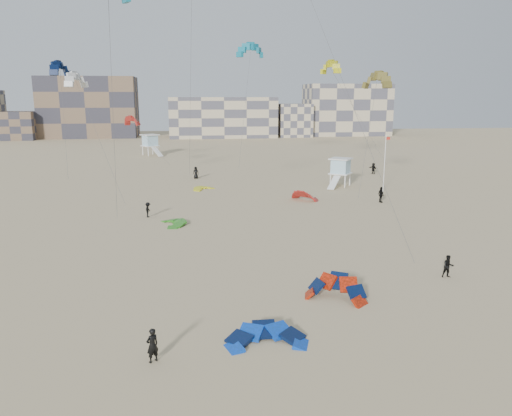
{
  "coord_description": "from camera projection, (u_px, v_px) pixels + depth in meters",
  "views": [
    {
      "loc": [
        -0.77,
        -25.51,
        12.28
      ],
      "look_at": [
        3.53,
        6.0,
        5.14
      ],
      "focal_mm": 35.0,
      "sensor_mm": 36.0,
      "label": 1
    }
  ],
  "objects": [
    {
      "name": "kitesurfer_c",
      "position": [
        148.0,
        210.0,
        51.59
      ],
      "size": [
        0.78,
        1.12,
        1.58
      ],
      "primitive_type": "imported",
      "rotation": [
        0.0,
        0.0,
        1.36
      ],
      "color": "black",
      "rests_on": "ground"
    },
    {
      "name": "kite_fly_yellow",
      "position": [
        330.0,
        68.0,
        79.12
      ],
      "size": [
        12.77,
        5.13,
        16.79
      ],
      "rotation": [
        0.0,
        0.0,
        -1.15
      ],
      "color": "gold",
      "rests_on": "ground"
    },
    {
      "name": "kitesurfer_e",
      "position": [
        196.0,
        173.0,
        75.79
      ],
      "size": [
        1.01,
        0.77,
        1.84
      ],
      "primitive_type": "imported",
      "rotation": [
        0.0,
        0.0,
        -0.22
      ],
      "color": "black",
      "rests_on": "ground"
    },
    {
      "name": "kitesurfer_f",
      "position": [
        373.0,
        168.0,
        80.53
      ],
      "size": [
        1.09,
        1.74,
        1.79
      ],
      "primitive_type": "imported",
      "rotation": [
        0.0,
        0.0,
        -1.2
      ],
      "color": "black",
      "rests_on": "ground"
    },
    {
      "name": "flagpole",
      "position": [
        385.0,
        162.0,
        64.87
      ],
      "size": [
        0.6,
        0.09,
        7.44
      ],
      "color": "white",
      "rests_on": "ground"
    },
    {
      "name": "kite_ground_orange",
      "position": [
        335.0,
        299.0,
        30.89
      ],
      "size": [
        5.17,
        5.18,
        3.79
      ],
      "primitive_type": null,
      "rotation": [
        0.82,
        0.0,
        -0.56
      ],
      "color": "#FF280D",
      "rests_on": "ground"
    },
    {
      "name": "kitesurfer_b",
      "position": [
        448.0,
        266.0,
        34.42
      ],
      "size": [
        0.84,
        0.69,
        1.58
      ],
      "primitive_type": "imported",
      "rotation": [
        0.0,
        0.0,
        -0.12
      ],
      "color": "black",
      "rests_on": "ground"
    },
    {
      "name": "kite_fly_red",
      "position": [
        132.0,
        122.0,
        81.03
      ],
      "size": [
        8.01,
        4.37,
        8.54
      ],
      "rotation": [
        0.0,
        0.0,
        2.35
      ],
      "color": "#B72A10",
      "rests_on": "ground"
    },
    {
      "name": "condo_fill_left",
      "position": [
        15.0,
        126.0,
        143.72
      ],
      "size": [
        12.0,
        10.0,
        8.0
      ],
      "primitive_type": "cube",
      "color": "brown",
      "rests_on": "ground"
    },
    {
      "name": "kite_fly_grey",
      "position": [
        76.0,
        81.0,
        59.64
      ],
      "size": [
        8.54,
        12.78,
        14.3
      ],
      "rotation": [
        0.0,
        0.0,
        1.13
      ],
      "color": "white",
      "rests_on": "ground"
    },
    {
      "name": "kitesurfer_d",
      "position": [
        381.0,
        195.0,
        58.74
      ],
      "size": [
        0.63,
        1.16,
        1.88
      ],
      "primitive_type": "imported",
      "rotation": [
        0.0,
        0.0,
        1.73
      ],
      "color": "black",
      "rests_on": "ground"
    },
    {
      "name": "condo_mid",
      "position": [
        222.0,
        117.0,
        153.13
      ],
      "size": [
        32.0,
        16.0,
        12.0
      ],
      "primitive_type": "cube",
      "color": "#C0AF8D",
      "rests_on": "ground"
    },
    {
      "name": "kitesurfer_main",
      "position": [
        152.0,
        345.0,
        23.4
      ],
      "size": [
        0.74,
        0.69,
        1.7
      ],
      "primitive_type": "imported",
      "rotation": [
        0.0,
        0.0,
        3.74
      ],
      "color": "black",
      "rests_on": "ground"
    },
    {
      "name": "kite_fly_teal_b",
      "position": [
        251.0,
        52.0,
        82.47
      ],
      "size": [
        5.49,
        9.04,
        19.8
      ],
      "rotation": [
        0.0,
        0.0,
        0.28
      ],
      "color": "teal",
      "rests_on": "ground"
    },
    {
      "name": "kite_ground_green",
      "position": [
        173.0,
        224.0,
        48.89
      ],
      "size": [
        4.2,
        4.03,
        1.33
      ],
      "primitive_type": null,
      "rotation": [
        0.18,
        0.0,
        -1.34
      ],
      "color": "#2B9220",
      "rests_on": "ground"
    },
    {
      "name": "condo_fill_right",
      "position": [
        294.0,
        120.0,
        154.32
      ],
      "size": [
        10.0,
        10.0,
        10.0
      ],
      "primitive_type": "cube",
      "color": "#C0AF8D",
      "rests_on": "ground"
    },
    {
      "name": "kite_ground_blue",
      "position": [
        267.0,
        343.0,
        25.39
      ],
      "size": [
        4.16,
        4.39,
        2.35
      ],
      "primitive_type": null,
      "rotation": [
        0.29,
        0.0,
        -0.02
      ],
      "color": "#053DED",
      "rests_on": "ground"
    },
    {
      "name": "ground",
      "position": [
        207.0,
        324.0,
        27.45
      ],
      "size": [
        320.0,
        320.0,
        0.0
      ],
      "primitive_type": "plane",
      "color": "tan",
      "rests_on": "ground"
    },
    {
      "name": "condo_west_b",
      "position": [
        90.0,
        107.0,
        151.07
      ],
      "size": [
        28.0,
        14.0,
        18.0
      ],
      "primitive_type": "cube",
      "color": "brown",
      "rests_on": "ground"
    },
    {
      "name": "condo_east",
      "position": [
        346.0,
        110.0,
        159.9
      ],
      "size": [
        26.0,
        14.0,
        16.0
      ],
      "primitive_type": "cube",
      "color": "#C0AF8D",
      "rests_on": "ground"
    },
    {
      "name": "lifeguard_tower_near",
      "position": [
        340.0,
        172.0,
        69.38
      ],
      "size": [
        3.86,
        5.87,
        3.9
      ],
      "rotation": [
        0.0,
        0.0,
        -0.63
      ],
      "color": "white",
      "rests_on": "ground"
    },
    {
      "name": "kite_fly_olive",
      "position": [
        377.0,
        82.0,
        58.3
      ],
      "size": [
        5.82,
        7.15,
        14.36
      ],
      "rotation": [
        0.0,
        0.0,
        -1.06
      ],
      "color": "brown",
      "rests_on": "ground"
    },
    {
      "name": "kite_fly_navy",
      "position": [
        60.0,
        70.0,
        72.25
      ],
      "size": [
        5.2,
        9.26,
        16.5
      ],
      "rotation": [
        0.0,
        0.0,
        1.22
      ],
      "color": "#08123C",
      "rests_on": "ground"
    },
    {
      "name": "lifeguard_tower_far",
      "position": [
        150.0,
        145.0,
        105.51
      ],
      "size": [
        4.32,
        6.64,
        4.41
      ],
      "rotation": [
        0.0,
        0.0,
        0.57
      ],
      "color": "white",
      "rests_on": "ground"
    },
    {
      "name": "kite_ground_yellow",
      "position": [
        203.0,
        189.0,
        67.2
      ],
      "size": [
        4.2,
        4.22,
        1.01
      ],
      "primitive_type": null,
      "rotation": [
        0.14,
        0.0,
        0.74
      ],
      "color": "gold",
      "rests_on": "ground"
    },
    {
      "name": "kite_ground_red_far",
      "position": [
        305.0,
        200.0,
        60.37
      ],
      "size": [
        4.94,
        4.93,
        3.5
      ],
      "primitive_type": null,
      "rotation": [
        0.76,
        0.0,
        2.3
      ],
      "color": "#B72A10",
      "rests_on": "ground"
    }
  ]
}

